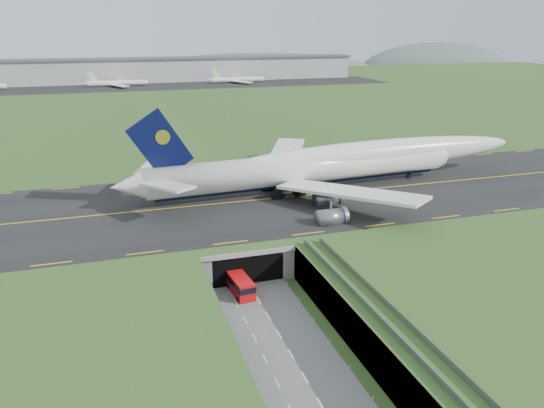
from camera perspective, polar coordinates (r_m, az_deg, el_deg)
name	(u,v)px	position (r m, az deg, el deg)	size (l,w,h in m)	color
ground	(262,308)	(81.91, -1.03, -11.10)	(900.00, 900.00, 0.00)	#2E5020
airfield_deck	(262,290)	(80.47, -1.05, -9.24)	(800.00, 800.00, 6.00)	gray
trench_road	(278,333)	(75.71, 0.62, -13.70)	(12.00, 75.00, 0.20)	slate
taxiway	(217,204)	(108.89, -5.99, -0.01)	(800.00, 44.00, 0.18)	black
tunnel_portal	(236,246)	(94.95, -3.92, -4.56)	(17.00, 22.30, 6.00)	gray
guideway	(393,331)	(67.97, 12.90, -13.13)	(3.00, 53.00, 7.05)	#A8A8A3
jumbo_jet	(333,164)	(118.90, 6.59, 4.29)	(97.56, 62.10, 20.59)	white
shuttle_tram	(240,285)	(85.09, -3.45, -8.69)	(3.39, 7.39, 2.93)	red
cargo_terminal	(132,70)	(369.29, -14.78, 13.77)	(320.00, 67.00, 15.60)	#B2B2B2
distant_hills	(197,78)	(507.43, -8.05, 13.26)	(700.00, 91.00, 60.00)	#52635E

